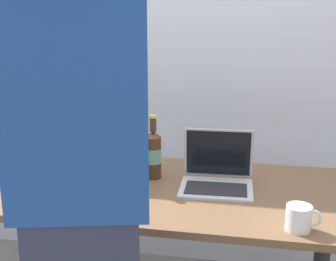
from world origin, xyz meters
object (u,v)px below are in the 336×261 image
Objects in this scene: beer_bottle_amber at (127,160)px; laptop at (217,174)px; person_figure at (82,199)px; beer_bottle_dark at (153,154)px; coffee_mug at (299,218)px.

laptop is at bearing 8.17° from beer_bottle_amber.
beer_bottle_amber is 0.59m from person_figure.
laptop is 0.74m from person_figure.
laptop is 0.30m from beer_bottle_dark.
person_figure is 0.74m from coffee_mug.
beer_bottle_dark is 2.36× the size of coffee_mug.
laptop is 0.17× the size of person_figure.
coffee_mug is at bearing -23.06° from beer_bottle_amber.
person_figure is 15.20× the size of coffee_mug.
beer_bottle_dark is at bearing 170.93° from laptop.
beer_bottle_amber is at bearing 92.57° from person_figure.
beer_bottle_dark is (-0.29, 0.05, 0.06)m from laptop.
beer_bottle_amber reaches higher than beer_bottle_dark.
beer_bottle_dark reaches higher than laptop.
coffee_mug is at bearing 23.43° from person_figure.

